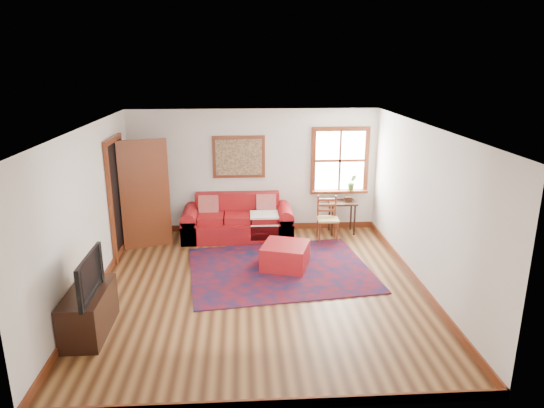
{
  "coord_description": "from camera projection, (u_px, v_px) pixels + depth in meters",
  "views": [
    {
      "loc": [
        -0.24,
        -6.86,
        3.41
      ],
      "look_at": [
        0.23,
        0.6,
        1.19
      ],
      "focal_mm": 32.0,
      "sensor_mm": 36.0,
      "label": 1
    }
  ],
  "objects": [
    {
      "name": "ground",
      "position": [
        260.0,
        288.0,
        7.54
      ],
      "size": [
        5.5,
        5.5,
        0.0
      ],
      "primitive_type": "plane",
      "color": "#432512",
      "rests_on": "ground"
    },
    {
      "name": "room_envelope",
      "position": [
        259.0,
        185.0,
        7.09
      ],
      "size": [
        5.04,
        5.54,
        2.52
      ],
      "color": "silver",
      "rests_on": "ground"
    },
    {
      "name": "window",
      "position": [
        341.0,
        167.0,
        9.87
      ],
      "size": [
        1.18,
        0.2,
        1.38
      ],
      "color": "white",
      "rests_on": "ground"
    },
    {
      "name": "doorway",
      "position": [
        134.0,
        194.0,
        8.81
      ],
      "size": [
        0.89,
        1.08,
        2.14
      ],
      "color": "black",
      "rests_on": "ground"
    },
    {
      "name": "framed_artwork",
      "position": [
        239.0,
        157.0,
        9.68
      ],
      "size": [
        1.05,
        0.07,
        0.85
      ],
      "color": "maroon",
      "rests_on": "ground"
    },
    {
      "name": "persian_rug",
      "position": [
        280.0,
        269.0,
        8.2
      ],
      "size": [
        3.25,
        2.74,
        0.02
      ],
      "primitive_type": "cube",
      "rotation": [
        0.0,
        0.0,
        0.13
      ],
      "color": "#5E0D15",
      "rests_on": "ground"
    },
    {
      "name": "red_leather_sofa",
      "position": [
        238.0,
        223.0,
        9.67
      ],
      "size": [
        2.17,
        0.9,
        0.85
      ],
      "color": "maroon",
      "rests_on": "ground"
    },
    {
      "name": "red_ottoman",
      "position": [
        285.0,
        256.0,
        8.25
      ],
      "size": [
        0.92,
        0.92,
        0.42
      ],
      "primitive_type": "cube",
      "rotation": [
        0.0,
        0.0,
        -0.31
      ],
      "color": "maroon",
      "rests_on": "ground"
    },
    {
      "name": "side_table",
      "position": [
        342.0,
        207.0,
        9.83
      ],
      "size": [
        0.55,
        0.41,
        0.66
      ],
      "color": "black",
      "rests_on": "ground"
    },
    {
      "name": "ladder_back_chair",
      "position": [
        327.0,
        217.0,
        9.48
      ],
      "size": [
        0.42,
        0.4,
        0.87
      ],
      "color": "tan",
      "rests_on": "ground"
    },
    {
      "name": "media_cabinet",
      "position": [
        89.0,
        312.0,
        6.24
      ],
      "size": [
        0.48,
        1.07,
        0.59
      ],
      "primitive_type": "cube",
      "color": "black",
      "rests_on": "ground"
    },
    {
      "name": "television",
      "position": [
        82.0,
        276.0,
        5.95
      ],
      "size": [
        0.12,
        0.95,
        0.54
      ],
      "primitive_type": "imported",
      "rotation": [
        0.0,
        0.0,
        1.57
      ],
      "color": "black",
      "rests_on": "media_cabinet"
    },
    {
      "name": "candle_hurricane",
      "position": [
        98.0,
        273.0,
        6.49
      ],
      "size": [
        0.12,
        0.12,
        0.18
      ],
      "color": "silver",
      "rests_on": "media_cabinet"
    }
  ]
}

